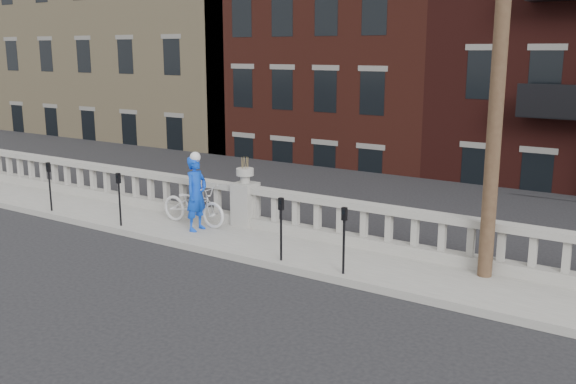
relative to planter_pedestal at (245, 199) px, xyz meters
name	(u,v)px	position (x,y,z in m)	size (l,w,h in m)	color
ground	(129,275)	(0.00, -3.95, -0.83)	(120.00, 120.00, 0.00)	black
sidewalk	(222,237)	(0.00, -0.95, -0.76)	(32.00, 2.20, 0.15)	gray
balustrade	(246,206)	(0.00, 0.00, -0.19)	(28.00, 0.34, 1.03)	gray
planter_pedestal	(245,199)	(0.00, 0.00, 0.00)	(0.55, 0.55, 1.76)	gray
lower_level	(495,90)	(0.56, 19.09, 1.80)	(80.00, 44.00, 20.80)	#605E59
utility_pole	(503,9)	(6.20, -0.35, 4.41)	(1.60, 0.28, 10.00)	#422D1E
parking_meter_a	(49,181)	(-5.40, -1.80, 0.17)	(0.10, 0.09, 1.36)	black
parking_meter_b	(119,193)	(-2.61, -1.80, 0.17)	(0.10, 0.09, 1.36)	black
parking_meter_c	(281,222)	(2.32, -1.80, 0.17)	(0.10, 0.09, 1.36)	black
parking_meter_d	(344,233)	(3.82, -1.80, 0.17)	(0.10, 0.09, 1.36)	black
bicycle	(194,204)	(-1.16, -0.66, -0.16)	(0.69, 1.98, 1.04)	silver
cyclist	(196,194)	(-0.73, -1.02, 0.24)	(0.67, 0.44, 1.85)	#0D3EC7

